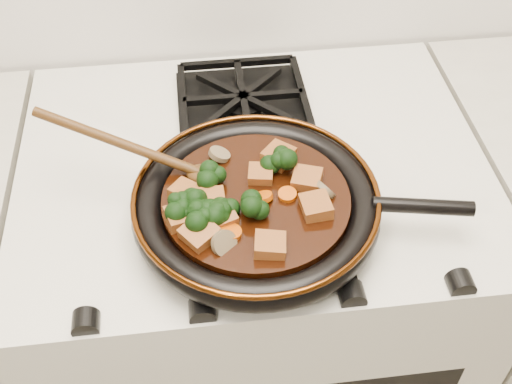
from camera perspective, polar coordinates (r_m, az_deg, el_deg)
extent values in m
cube|color=beige|center=(1.39, -0.23, -10.81)|extent=(0.76, 0.60, 0.90)
cylinder|color=black|center=(0.92, 0.00, -1.59)|extent=(0.33, 0.33, 0.01)
torus|color=black|center=(0.92, 0.00, -1.21)|extent=(0.36, 0.36, 0.04)
torus|color=#4E260B|center=(0.90, 0.00, -0.31)|extent=(0.35, 0.35, 0.01)
cylinder|color=black|center=(0.92, 14.62, -1.24)|extent=(0.14, 0.05, 0.02)
cylinder|color=black|center=(0.91, 0.00, -0.91)|extent=(0.27, 0.27, 0.02)
cube|color=brown|center=(0.93, 0.41, 1.55)|extent=(0.04, 0.04, 0.02)
cube|color=brown|center=(0.84, 1.24, -4.80)|extent=(0.05, 0.04, 0.02)
cube|color=brown|center=(0.95, 2.00, 3.18)|extent=(0.06, 0.06, 0.03)
cube|color=brown|center=(0.92, 4.54, 1.09)|extent=(0.05, 0.05, 0.03)
cube|color=brown|center=(0.85, -5.04, -3.74)|extent=(0.06, 0.06, 0.03)
cube|color=brown|center=(0.91, -6.33, -0.05)|extent=(0.05, 0.05, 0.02)
cube|color=brown|center=(0.89, 5.35, -1.32)|extent=(0.04, 0.05, 0.03)
cube|color=brown|center=(0.89, -4.05, -0.93)|extent=(0.04, 0.04, 0.02)
cube|color=brown|center=(0.87, -3.05, -2.25)|extent=(0.05, 0.05, 0.02)
cube|color=brown|center=(0.88, -6.70, -2.26)|extent=(0.05, 0.05, 0.03)
cylinder|color=#BD4705|center=(0.93, 4.56, 1.38)|extent=(0.03, 0.03, 0.02)
cylinder|color=#BD4705|center=(0.90, 2.81, -0.22)|extent=(0.03, 0.03, 0.01)
cylinder|color=#BD4705|center=(0.90, 0.64, -0.46)|extent=(0.03, 0.03, 0.02)
cylinder|color=#BD4705|center=(0.86, -2.28, -3.59)|extent=(0.03, 0.03, 0.01)
cylinder|color=brown|center=(0.91, 6.18, 0.22)|extent=(0.04, 0.04, 0.03)
cylinder|color=brown|center=(0.86, -4.76, -3.48)|extent=(0.05, 0.05, 0.02)
cylinder|color=brown|center=(0.84, -2.85, -4.58)|extent=(0.05, 0.04, 0.03)
cylinder|color=brown|center=(0.96, -3.27, 3.37)|extent=(0.04, 0.04, 0.02)
ellipsoid|color=#42270E|center=(0.93, -4.55, 1.57)|extent=(0.07, 0.06, 0.02)
cylinder|color=#42270E|center=(0.94, -11.97, 4.28)|extent=(0.02, 0.02, 0.26)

